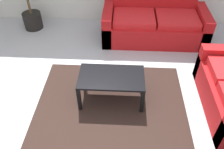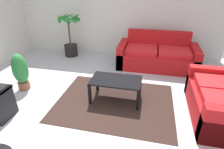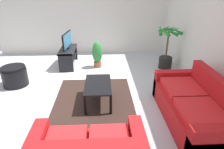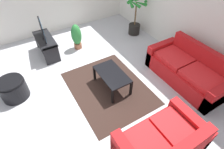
# 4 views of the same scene
# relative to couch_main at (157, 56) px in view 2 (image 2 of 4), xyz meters

# --- Properties ---
(ground_plane) EXTENTS (6.60, 6.60, 0.00)m
(ground_plane) POSITION_rel_couch_main_xyz_m (-1.20, -2.28, -0.30)
(ground_plane) COLOR #B2B2B7
(wall_back) EXTENTS (6.00, 0.06, 2.70)m
(wall_back) POSITION_rel_couch_main_xyz_m (-1.20, 0.72, 1.05)
(wall_back) COLOR silver
(wall_back) RESTS_ON ground
(couch_main) EXTENTS (2.01, 0.90, 0.90)m
(couch_main) POSITION_rel_couch_main_xyz_m (0.00, 0.00, 0.00)
(couch_main) COLOR red
(couch_main) RESTS_ON ground
(couch_loveseat) EXTENTS (0.90, 1.48, 0.90)m
(couch_loveseat) POSITION_rel_couch_main_xyz_m (1.08, -1.83, -0.00)
(couch_loveseat) COLOR red
(couch_loveseat) RESTS_ON ground
(coffee_table) EXTENTS (0.94, 0.54, 0.44)m
(coffee_table) POSITION_rel_couch_main_xyz_m (-0.76, -1.73, 0.08)
(coffee_table) COLOR black
(coffee_table) RESTS_ON ground
(area_rug) EXTENTS (2.20, 1.70, 0.01)m
(area_rug) POSITION_rel_couch_main_xyz_m (-0.76, -1.83, -0.30)
(area_rug) COLOR black
(area_rug) RESTS_ON ground
(potted_palm) EXTENTS (0.71, 0.76, 1.29)m
(potted_palm) POSITION_rel_couch_main_xyz_m (-2.55, 0.26, 0.24)
(potted_palm) COLOR black
(potted_palm) RESTS_ON ground
(potted_plant_small) EXTENTS (0.31, 0.31, 0.80)m
(potted_plant_small) POSITION_rel_couch_main_xyz_m (-2.75, -1.77, 0.12)
(potted_plant_small) COLOR brown
(potted_plant_small) RESTS_ON ground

